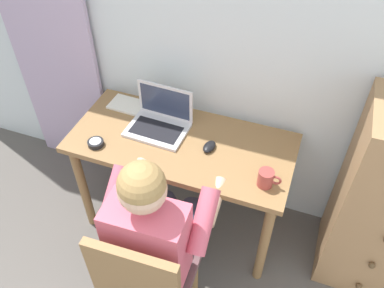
{
  "coord_description": "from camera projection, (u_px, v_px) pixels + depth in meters",
  "views": [
    {
      "loc": [
        0.33,
        0.32,
        2.3
      ],
      "look_at": [
        -0.19,
        1.74,
        0.85
      ],
      "focal_mm": 37.44,
      "sensor_mm": 36.0,
      "label": 1
    }
  ],
  "objects": [
    {
      "name": "wall_back",
      "position": [
        256.0,
        39.0,
        2.08
      ],
      "size": [
        4.8,
        0.05,
        2.5
      ],
      "primitive_type": "cube",
      "color": "silver",
      "rests_on": "ground_plane"
    },
    {
      "name": "curtain_panel",
      "position": [
        47.0,
        32.0,
        2.46
      ],
      "size": [
        0.62,
        0.03,
        2.17
      ],
      "primitive_type": "cube",
      "color": "#B29EBC",
      "rests_on": "ground_plane"
    },
    {
      "name": "desk",
      "position": [
        182.0,
        155.0,
        2.33
      ],
      "size": [
        1.27,
        0.59,
        0.75
      ],
      "color": "olive",
      "rests_on": "ground_plane"
    },
    {
      "name": "chair",
      "position": [
        147.0,
        277.0,
        1.92
      ],
      "size": [
        0.44,
        0.42,
        0.89
      ],
      "color": "brown",
      "rests_on": "ground_plane"
    },
    {
      "name": "person_seated",
      "position": [
        159.0,
        225.0,
        1.92
      ],
      "size": [
        0.54,
        0.6,
        1.21
      ],
      "color": "#33384C",
      "rests_on": "ground_plane"
    },
    {
      "name": "laptop",
      "position": [
        160.0,
        120.0,
        2.31
      ],
      "size": [
        0.35,
        0.26,
        0.24
      ],
      "color": "silver",
      "rests_on": "desk"
    },
    {
      "name": "computer_mouse",
      "position": [
        209.0,
        147.0,
        2.2
      ],
      "size": [
        0.07,
        0.11,
        0.03
      ],
      "primitive_type": "ellipsoid",
      "rotation": [
        0.0,
        0.0,
        -0.15
      ],
      "color": "black",
      "rests_on": "desk"
    },
    {
      "name": "desk_clock",
      "position": [
        96.0,
        143.0,
        2.22
      ],
      "size": [
        0.09,
        0.09,
        0.03
      ],
      "color": "black",
      "rests_on": "desk"
    },
    {
      "name": "notebook_pad",
      "position": [
        127.0,
        105.0,
        2.48
      ],
      "size": [
        0.22,
        0.16,
        0.01
      ],
      "primitive_type": "cube",
      "rotation": [
        0.0,
        0.0,
        -0.04
      ],
      "color": "silver",
      "rests_on": "desk"
    },
    {
      "name": "coffee_mug",
      "position": [
        266.0,
        178.0,
        1.99
      ],
      "size": [
        0.12,
        0.08,
        0.09
      ],
      "color": "#9E3D38",
      "rests_on": "desk"
    }
  ]
}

